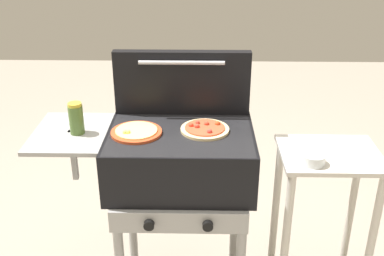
# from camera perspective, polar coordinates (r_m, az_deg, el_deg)

# --- Properties ---
(grill) EXTENTS (0.96, 0.53, 0.90)m
(grill) POSITION_cam_1_polar(r_m,az_deg,el_deg) (2.11, -1.75, -4.07)
(grill) COLOR black
(grill) RESTS_ON ground_plane
(grill_lid_open) EXTENTS (0.63, 0.08, 0.30)m
(grill_lid_open) POSITION_cam_1_polar(r_m,az_deg,el_deg) (2.19, -1.20, 5.52)
(grill_lid_open) COLOR black
(grill_lid_open) RESTS_ON grill
(pizza_pepperoni) EXTENTS (0.21, 0.21, 0.03)m
(pizza_pepperoni) POSITION_cam_1_polar(r_m,az_deg,el_deg) (2.05, 1.56, -0.09)
(pizza_pepperoni) COLOR beige
(pizza_pepperoni) RESTS_ON grill
(pizza_cheese) EXTENTS (0.22, 0.22, 0.03)m
(pizza_cheese) POSITION_cam_1_polar(r_m,az_deg,el_deg) (2.04, -6.76, -0.46)
(pizza_cheese) COLOR #C64723
(pizza_cheese) RESTS_ON grill
(sauce_jar) EXTENTS (0.06, 0.06, 0.14)m
(sauce_jar) POSITION_cam_1_polar(r_m,az_deg,el_deg) (2.07, -13.83, 1.14)
(sauce_jar) COLOR #4C6B2D
(sauce_jar) RESTS_ON grill
(prep_table) EXTENTS (0.44, 0.36, 0.81)m
(prep_table) POSITION_cam_1_polar(r_m,az_deg,el_deg) (2.28, 15.68, -8.14)
(prep_table) COLOR beige
(prep_table) RESTS_ON ground_plane
(topping_bowl_near) EXTENTS (0.10, 0.10, 0.04)m
(topping_bowl_near) POSITION_cam_1_polar(r_m,az_deg,el_deg) (2.04, 14.41, -3.68)
(topping_bowl_near) COLOR silver
(topping_bowl_near) RESTS_ON prep_table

